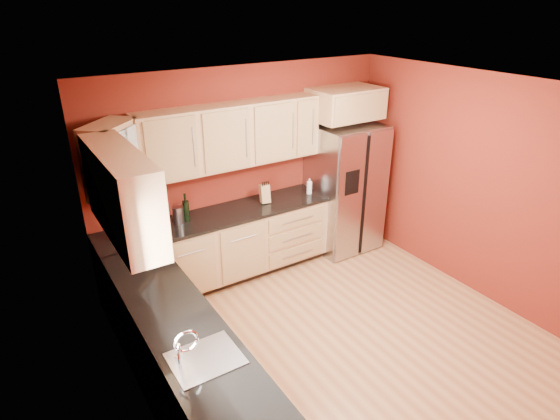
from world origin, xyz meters
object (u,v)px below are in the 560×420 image
Objects in this scene: canister_left at (178,215)px; knife_block at (265,194)px; wine_bottle_a at (186,207)px; soap_dispenser at (309,186)px; refrigerator at (344,188)px.

knife_block is at bearing -0.62° from canister_left.
canister_left is 0.60× the size of wine_bottle_a.
canister_left is 0.12m from wine_bottle_a.
knife_block reaches higher than soap_dispenser.
canister_left is 1.16m from knife_block.
refrigerator is at bearing 7.15° from knife_block.
refrigerator is at bearing -2.98° from soap_dispenser.
knife_block is 1.11× the size of soap_dispenser.
soap_dispenser is at bearing 5.58° from knife_block.
wine_bottle_a is 1.61× the size of soap_dispenser.
wine_bottle_a is (0.10, 0.01, 0.07)m from canister_left.
soap_dispenser is (0.65, -0.07, -0.01)m from knife_block.
refrigerator is 2.39m from canister_left.
knife_block is at bearing 175.25° from refrigerator.
wine_bottle_a is 1.06m from knife_block.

